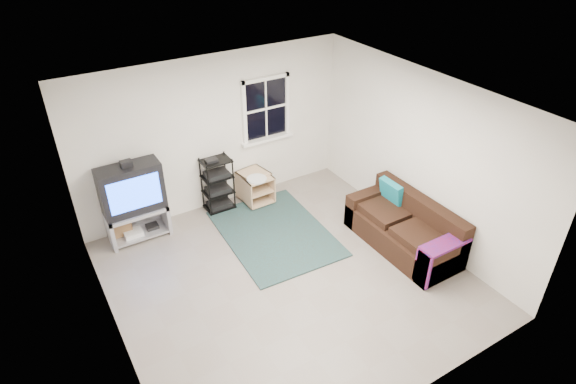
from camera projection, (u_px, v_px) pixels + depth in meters
room at (266, 113)px, 8.08m from camera, size 4.60×4.62×4.60m
tv_unit at (133, 196)px, 7.23m from camera, size 0.92×0.46×1.35m
av_rack at (218, 187)px, 8.06m from camera, size 0.49×0.35×0.97m
side_table_left at (252, 184)px, 8.40m from camera, size 0.53×0.53×0.55m
side_table_right at (256, 187)px, 8.30m from camera, size 0.48×0.51×0.55m
sofa at (405, 229)px, 7.27m from camera, size 0.82×1.85×0.85m
shag_rug at (275, 233)px, 7.67m from camera, size 1.63×2.18×0.02m
paper_bag at (121, 226)px, 7.47m from camera, size 0.31×0.20×0.44m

